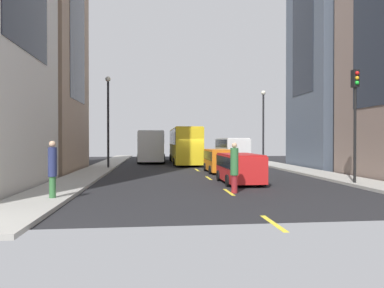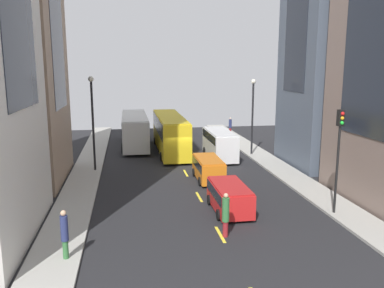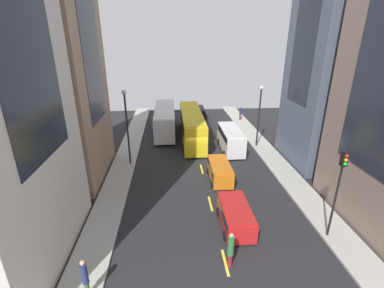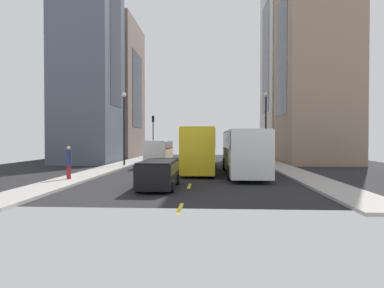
{
  "view_description": "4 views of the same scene",
  "coord_description": "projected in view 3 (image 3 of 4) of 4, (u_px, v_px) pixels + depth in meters",
  "views": [
    {
      "loc": [
        -3.35,
        -30.61,
        2.36
      ],
      "look_at": [
        -0.31,
        -2.18,
        2.07
      ],
      "focal_mm": 32.71,
      "sensor_mm": 36.0,
      "label": 1
    },
    {
      "loc": [
        -4.45,
        -33.43,
        8.34
      ],
      "look_at": [
        1.26,
        1.59,
        1.45
      ],
      "focal_mm": 37.34,
      "sensor_mm": 36.0,
      "label": 2
    },
    {
      "loc": [
        -2.9,
        -26.95,
        12.14
      ],
      "look_at": [
        -0.89,
        -2.09,
        2.36
      ],
      "focal_mm": 25.45,
      "sensor_mm": 36.0,
      "label": 3
    },
    {
      "loc": [
        -1.16,
        33.74,
        2.77
      ],
      "look_at": [
        0.67,
        -0.36,
        2.17
      ],
      "focal_mm": 30.47,
      "sensor_mm": 36.0,
      "label": 4
    }
  ],
  "objects": [
    {
      "name": "pedestrian_waiting_curb",
      "position": [
        231.0,
        249.0,
        15.08
      ],
      "size": [
        0.36,
        0.36,
        2.26
      ],
      "rotation": [
        0.0,
        0.0,
        0.08
      ],
      "color": "maroon",
      "rests_on": "ground"
    },
    {
      "name": "car_black_2",
      "position": [
        199.0,
        112.0,
        44.16
      ],
      "size": [
        1.99,
        4.57,
        1.55
      ],
      "color": "black",
      "rests_on": "ground"
    },
    {
      "name": "sidewalk_west",
      "position": [
        126.0,
        159.0,
        29.05
      ],
      "size": [
        2.35,
        44.0,
        0.15
      ],
      "primitive_type": "cube",
      "color": "#9E9B93",
      "rests_on": "ground"
    },
    {
      "name": "sidewalk_east",
      "position": [
        269.0,
        154.0,
        30.22
      ],
      "size": [
        2.35,
        44.0,
        0.15
      ],
      "primitive_type": "cube",
      "color": "#9E9B93",
      "rests_on": "ground"
    },
    {
      "name": "city_bus_white",
      "position": [
        165.0,
        118.0,
        36.82
      ],
      "size": [
        2.8,
        11.27,
        3.35
      ],
      "color": "silver",
      "rests_on": "ground"
    },
    {
      "name": "pedestrian_crossing_near",
      "position": [
        85.0,
        277.0,
        13.16
      ],
      "size": [
        0.33,
        0.33,
        2.2
      ],
      "rotation": [
        0.0,
        0.0,
        3.6
      ],
      "color": "#336B38",
      "rests_on": "ground"
    },
    {
      "name": "building_east_1",
      "position": [
        343.0,
        14.0,
        23.69
      ],
      "size": [
        6.27,
        7.53,
        28.03
      ],
      "color": "#4C5666",
      "rests_on": "ground"
    },
    {
      "name": "traffic_light_near_corner",
      "position": [
        340.0,
        179.0,
        16.22
      ],
      "size": [
        0.32,
        0.44,
        5.89
      ],
      "color": "black",
      "rests_on": "ground"
    },
    {
      "name": "streetcar_yellow",
      "position": [
        192.0,
        123.0,
        34.04
      ],
      "size": [
        2.7,
        12.55,
        3.59
      ],
      "color": "yellow",
      "rests_on": "ground"
    },
    {
      "name": "lane_stripe_6",
      "position": [
        189.0,
        119.0,
        43.58
      ],
      "size": [
        0.16,
        2.0,
        0.01
      ],
      "primitive_type": "cube",
      "color": "yellow",
      "rests_on": "ground"
    },
    {
      "name": "streetlamp_far",
      "position": [
        127.0,
        120.0,
        26.19
      ],
      "size": [
        0.44,
        0.44,
        7.48
      ],
      "color": "black",
      "rests_on": "ground"
    },
    {
      "name": "lane_stripe_4",
      "position": [
        196.0,
        147.0,
        32.44
      ],
      "size": [
        0.16,
        2.0,
        0.01
      ],
      "primitive_type": "cube",
      "color": "yellow",
      "rests_on": "ground"
    },
    {
      "name": "lane_stripe_7",
      "position": [
        187.0,
        110.0,
        49.15
      ],
      "size": [
        0.16,
        2.0,
        0.01
      ],
      "primitive_type": "cube",
      "color": "yellow",
      "rests_on": "ground"
    },
    {
      "name": "delivery_van_white",
      "position": [
        231.0,
        138.0,
        30.88
      ],
      "size": [
        2.25,
        6.06,
        2.58
      ],
      "color": "white",
      "rests_on": "ground"
    },
    {
      "name": "car_orange_0",
      "position": [
        220.0,
        170.0,
        24.5
      ],
      "size": [
        1.92,
        4.14,
        1.7
      ],
      "color": "orange",
      "rests_on": "ground"
    },
    {
      "name": "car_red_1",
      "position": [
        236.0,
        215.0,
        18.43
      ],
      "size": [
        2.05,
        4.13,
        1.62
      ],
      "color": "red",
      "rests_on": "ground"
    },
    {
      "name": "lane_stripe_5",
      "position": [
        192.0,
        131.0,
        38.01
      ],
      "size": [
        0.16,
        2.0,
        0.01
      ],
      "primitive_type": "cube",
      "color": "yellow",
      "rests_on": "ground"
    },
    {
      "name": "lane_stripe_1",
      "position": [
        225.0,
        262.0,
        15.74
      ],
      "size": [
        0.16,
        2.0,
        0.01
      ],
      "primitive_type": "cube",
      "color": "yellow",
      "rests_on": "ground"
    },
    {
      "name": "pedestrian_walking_far",
      "position": [
        240.0,
        113.0,
        42.12
      ],
      "size": [
        0.36,
        0.36,
        2.11
      ],
      "rotation": [
        0.0,
        0.0,
        3.8
      ],
      "color": "maroon",
      "rests_on": "ground"
    },
    {
      "name": "ground_plane",
      "position": [
        199.0,
        157.0,
        29.66
      ],
      "size": [
        42.01,
        42.01,
        0.0
      ],
      "primitive_type": "plane",
      "color": "black"
    },
    {
      "name": "building_west_1",
      "position": [
        42.0,
        40.0,
        21.48
      ],
      "size": [
        7.39,
        9.08,
        23.84
      ],
      "color": "#937760",
      "rests_on": "ground"
    },
    {
      "name": "lane_stripe_2",
      "position": [
        210.0,
        204.0,
        21.31
      ],
      "size": [
        0.16,
        2.0,
        0.01
      ],
      "primitive_type": "cube",
      "color": "yellow",
      "rests_on": "ground"
    },
    {
      "name": "streetlamp_near",
      "position": [
        259.0,
        110.0,
        30.82
      ],
      "size": [
        0.44,
        0.44,
        7.06
      ],
      "color": "black",
      "rests_on": "ground"
    },
    {
      "name": "lane_stripe_3",
      "position": [
        202.0,
        169.0,
        26.88
      ],
      "size": [
        0.16,
        2.0,
        0.01
      ],
      "primitive_type": "cube",
      "color": "yellow",
      "rests_on": "ground"
    }
  ]
}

